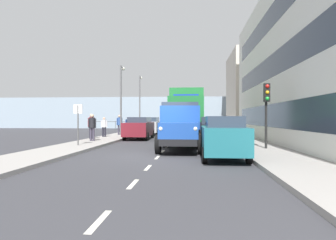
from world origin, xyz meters
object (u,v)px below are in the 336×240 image
(traffic_light_near, at_px, (267,101))
(car_silver_oppositeside_1, at_px, (150,126))
(car_maroon_oppositeside_0, at_px, (139,128))
(pedestrian_in_dark_coat, at_px, (119,123))
(car_black_kerbside_1, at_px, (214,131))
(pedestrian_near_railing, at_px, (104,125))
(truck_vintage_blue, at_px, (180,127))
(car_teal_kerbside_near, at_px, (223,137))
(pedestrian_by_lamp, at_px, (91,124))
(lorry_cargo_green, at_px, (187,113))
(pedestrian_couple_a, at_px, (128,124))
(lamp_post_promenade, at_px, (121,93))
(pedestrian_strolling, at_px, (92,125))
(lamp_post_far, at_px, (140,98))
(street_sign, at_px, (78,117))

(traffic_light_near, bearing_deg, car_silver_oppositeside_1, -61.41)
(car_maroon_oppositeside_0, height_order, pedestrian_in_dark_coat, pedestrian_in_dark_coat)
(car_black_kerbside_1, xyz_separation_m, pedestrian_near_railing, (8.32, -5.76, 0.17))
(truck_vintage_blue, relative_size, pedestrian_near_railing, 3.59)
(car_teal_kerbside_near, xyz_separation_m, pedestrian_by_lamp, (8.50, -8.99, 0.33))
(car_teal_kerbside_near, distance_m, pedestrian_by_lamp, 12.38)
(lorry_cargo_green, distance_m, pedestrian_couple_a, 8.46)
(car_maroon_oppositeside_0, relative_size, pedestrian_by_lamp, 2.57)
(truck_vintage_blue, relative_size, lamp_post_promenade, 0.91)
(pedestrian_strolling, relative_size, pedestrian_near_railing, 1.12)
(lamp_post_promenade, distance_m, lamp_post_far, 10.23)
(pedestrian_in_dark_coat, bearing_deg, pedestrian_strolling, 89.87)
(lamp_post_far, bearing_deg, pedestrian_strolling, 89.80)
(car_black_kerbside_1, distance_m, car_silver_oppositeside_1, 12.75)
(pedestrian_strolling, height_order, pedestrian_couple_a, pedestrian_strolling)
(pedestrian_strolling, relative_size, pedestrian_couple_a, 1.10)
(pedestrian_by_lamp, relative_size, pedestrian_near_railing, 1.15)
(car_black_kerbside_1, distance_m, street_sign, 7.78)
(pedestrian_by_lamp, xyz_separation_m, street_sign, (-0.95, 4.99, 0.46))
(pedestrian_couple_a, xyz_separation_m, lamp_post_far, (0.05, -7.17, 3.04))
(truck_vintage_blue, relative_size, lamp_post_far, 0.84)
(pedestrian_strolling, relative_size, street_sign, 0.78)
(car_silver_oppositeside_1, distance_m, lamp_post_promenade, 4.64)
(lorry_cargo_green, distance_m, lamp_post_promenade, 6.81)
(street_sign, bearing_deg, car_black_kerbside_1, -167.22)
(lorry_cargo_green, height_order, pedestrian_strolling, lorry_cargo_green)
(lorry_cargo_green, bearing_deg, lamp_post_far, -65.12)
(car_maroon_oppositeside_0, distance_m, pedestrian_couple_a, 6.83)
(pedestrian_by_lamp, relative_size, lamp_post_promenade, 0.29)
(traffic_light_near, distance_m, lamp_post_far, 24.03)
(traffic_light_near, bearing_deg, pedestrian_by_lamp, -28.92)
(car_teal_kerbside_near, distance_m, car_black_kerbside_1, 5.72)
(car_maroon_oppositeside_0, distance_m, car_silver_oppositeside_1, 6.17)
(car_silver_oppositeside_1, bearing_deg, street_sign, 80.79)
(lorry_cargo_green, height_order, car_black_kerbside_1, lorry_cargo_green)
(car_teal_kerbside_near, distance_m, street_sign, 8.58)
(car_teal_kerbside_near, xyz_separation_m, pedestrian_couple_a, (7.70, -17.52, 0.19))
(pedestrian_couple_a, bearing_deg, pedestrian_in_dark_coat, 88.15)
(traffic_light_near, bearing_deg, pedestrian_in_dark_coat, -48.43)
(car_maroon_oppositeside_0, distance_m, traffic_light_near, 11.36)
(street_sign, bearing_deg, traffic_light_near, 174.08)
(lorry_cargo_green, bearing_deg, pedestrian_by_lamp, 21.26)
(car_silver_oppositeside_1, relative_size, pedestrian_by_lamp, 2.46)
(truck_vintage_blue, distance_m, car_silver_oppositeside_1, 14.81)
(truck_vintage_blue, distance_m, pedestrian_by_lamp, 9.03)
(car_black_kerbside_1, height_order, car_silver_oppositeside_1, same)
(pedestrian_by_lamp, bearing_deg, traffic_light_near, 151.08)
(pedestrian_couple_a, bearing_deg, car_black_kerbside_1, 123.10)
(car_teal_kerbside_near, bearing_deg, truck_vintage_blue, -57.52)
(pedestrian_in_dark_coat, bearing_deg, lamp_post_promenade, -176.29)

